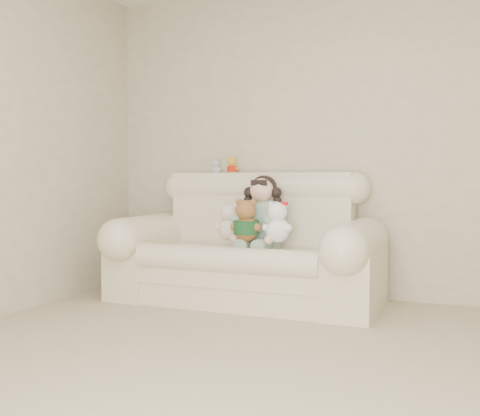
# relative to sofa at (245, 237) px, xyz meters

# --- Properties ---
(floor) EXTENTS (5.00, 5.00, 0.00)m
(floor) POSITION_rel_sofa_xyz_m (0.84, -2.00, -0.52)
(floor) COLOR gray
(floor) RESTS_ON ground
(wall_back) EXTENTS (4.50, 0.00, 4.50)m
(wall_back) POSITION_rel_sofa_xyz_m (0.84, 0.50, 0.78)
(wall_back) COLOR beige
(wall_back) RESTS_ON ground
(sofa) EXTENTS (2.10, 0.95, 1.03)m
(sofa) POSITION_rel_sofa_xyz_m (0.00, 0.00, 0.00)
(sofa) COLOR #FFF0CD
(sofa) RESTS_ON floor
(seated_child) EXTENTS (0.37, 0.45, 0.59)m
(seated_child) POSITION_rel_sofa_xyz_m (0.12, 0.08, 0.20)
(seated_child) COLOR #266941
(seated_child) RESTS_ON sofa
(brown_teddy) EXTENTS (0.29, 0.25, 0.38)m
(brown_teddy) POSITION_rel_sofa_xyz_m (0.08, -0.16, 0.18)
(brown_teddy) COLOR brown
(brown_teddy) RESTS_ON sofa
(white_cat) EXTENTS (0.28, 0.24, 0.37)m
(white_cat) POSITION_rel_sofa_xyz_m (0.31, -0.11, 0.17)
(white_cat) COLOR white
(white_cat) RESTS_ON sofa
(cream_teddy) EXTENTS (0.26, 0.23, 0.34)m
(cream_teddy) POSITION_rel_sofa_xyz_m (-0.09, -0.10, 0.16)
(cream_teddy) COLOR beige
(cream_teddy) RESTS_ON sofa
(yellow_mini_bear) EXTENTS (0.14, 0.13, 0.18)m
(yellow_mini_bear) POSITION_rel_sofa_xyz_m (-0.25, 0.34, 0.59)
(yellow_mini_bear) COLOR gold
(yellow_mini_bear) RESTS_ON sofa
(grey_mini_plush) EXTENTS (0.10, 0.08, 0.16)m
(grey_mini_plush) POSITION_rel_sofa_xyz_m (-0.42, 0.39, 0.57)
(grey_mini_plush) COLOR silver
(grey_mini_plush) RESTS_ON sofa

